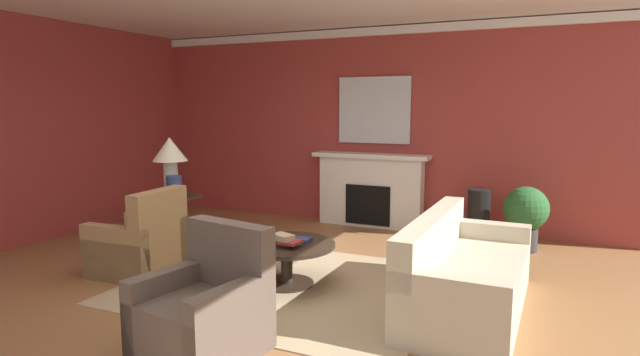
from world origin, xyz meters
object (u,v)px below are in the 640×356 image
Objects in this scene: vase_on_side_table at (174,187)px; table_lamp at (170,155)px; mantel_mirror at (374,110)px; armchair_facing_fireplace at (205,313)px; vase_tall_corner at (478,216)px; side_table at (173,219)px; sofa at (464,278)px; potted_plant at (526,213)px; coffee_table at (287,254)px; fireplace at (370,192)px; armchair_near_window at (140,246)px.

table_lamp is at bearing 141.34° from vase_on_side_table.
vase_on_side_table is at bearing -124.81° from mantel_mirror.
mantel_mirror is at bearing 55.19° from vase_on_side_table.
armchair_facing_fireplace is 1.30× the size of vase_tall_corner.
sofa is at bearing -7.31° from side_table.
sofa is 3.65m from vase_on_side_table.
mantel_mirror is at bearing 164.84° from potted_plant.
coffee_table is 1.96m from vase_on_side_table.
fireplace is 1.59× the size of mantel_mirror.
table_lamp is (-1.98, 0.59, 0.89)m from coffee_table.
sofa is at bearing 3.52° from coffee_table.
vase_tall_corner is 4.02m from vase_on_side_table.
vase_tall_corner is at bearing 162.62° from potted_plant.
vase_on_side_table is (0.15, -0.12, -0.38)m from table_lamp.
mantel_mirror reaches higher than fireplace.
table_lamp reaches higher than potted_plant.
side_table is at bearing 134.70° from armchair_facing_fireplace.
vase_on_side_table is (-1.95, 2.01, 0.54)m from armchair_facing_fireplace.
coffee_table is at bearing -88.49° from fireplace.
fireplace is at bearing 169.68° from vase_tall_corner.
armchair_near_window is at bearing -115.66° from mantel_mirror.
vase_on_side_table is at bearing -148.26° from vase_tall_corner.
side_table is (-1.98, 0.59, 0.06)m from coffee_table.
sofa reaches higher than side_table.
vase_on_side_table is (-3.40, -2.10, 0.48)m from vase_tall_corner.
potted_plant reaches higher than coffee_table.
armchair_near_window is at bearing -71.23° from table_lamp.
fireplace is 4.42m from armchair_facing_fireplace.
armchair_near_window is at bearing -116.50° from fireplace.
armchair_facing_fireplace reaches higher than potted_plant.
armchair_facing_fireplace is 2.85m from vase_on_side_table.
armchair_near_window is 1.30× the size of vase_tall_corner.
vase_tall_corner is 0.64m from potted_plant.
sofa is 3.02× the size of side_table.
sofa reaches higher than potted_plant.
vase_tall_corner is at bearing -10.32° from fireplace.
vase_on_side_table reaches higher than vase_tall_corner.
vase_on_side_table reaches higher than armchair_facing_fireplace.
coffee_table is (-0.13, 1.54, 0.03)m from armchair_facing_fireplace.
fireplace is at bearing 91.51° from coffee_table.
table_lamp is at bearing -150.81° from vase_tall_corner.
vase_tall_corner is at bearing 70.65° from armchair_facing_fireplace.
armchair_near_window is at bearing 145.94° from armchair_facing_fireplace.
vase_on_side_table reaches higher than armchair_near_window.
table_lamp is 4.58m from potted_plant.
fireplace reaches higher than armchair_near_window.
fireplace is at bearing 50.15° from table_lamp.
armchair_facing_fireplace reaches higher than coffee_table.
fireplace is at bearing -90.00° from mantel_mirror.
table_lamp is 2.63× the size of vase_on_side_table.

